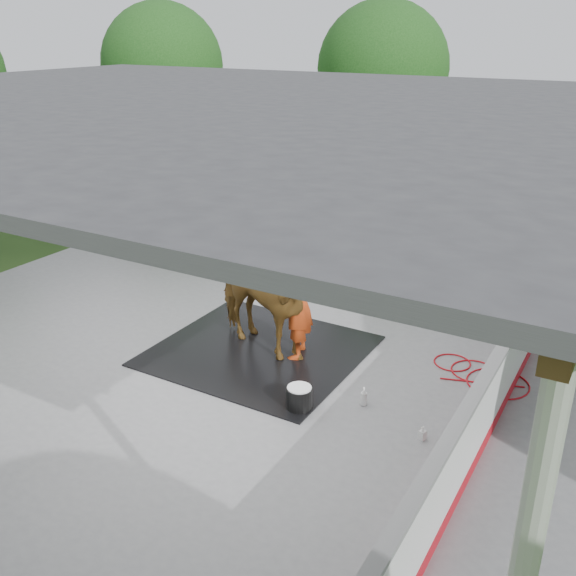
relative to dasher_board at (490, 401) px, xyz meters
The scene contains 12 objects.
ground 4.64m from the dasher_board, behind, with size 100.00×100.00×0.00m, color #1E3814.
concrete_slab 4.63m from the dasher_board, behind, with size 12.00×10.00×0.05m, color slate.
pavilion_structure 5.70m from the dasher_board, behind, with size 12.60×10.60×4.05m.
dasher_board is the anchor object (origin of this frame).
tree_belt 5.43m from the dasher_board, 168.18° to the left, with size 28.00×28.00×5.80m.
rubber_mat 3.88m from the dasher_board, behind, with size 3.20×3.00×0.02m, color black.
horse 3.86m from the dasher_board, behind, with size 0.99×2.17×1.83m, color brown.
handler 3.30m from the dasher_board, 167.63° to the left, with size 0.70×0.46×1.92m, color #B43A13.
wash_bucket 2.52m from the dasher_board, 165.17° to the right, with size 0.37×0.37×0.34m.
soap_bottle_a 1.72m from the dasher_board, behind, with size 0.11×0.11×0.27m, color silver.
soap_bottle_b 0.94m from the dasher_board, 146.07° to the right, with size 0.08×0.09×0.19m, color #338CD8.
hose_coil 1.69m from the dasher_board, 106.17° to the left, with size 1.53×1.04×0.02m.
Camera 1 is at (5.90, -7.31, 5.00)m, focal length 40.00 mm.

